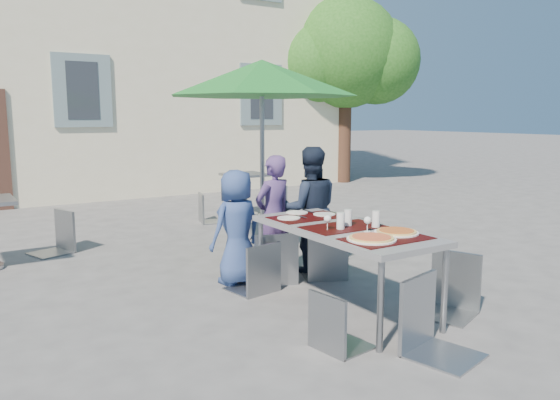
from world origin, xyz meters
TOP-DOWN VIEW (x-y plane):
  - ground at (0.00, 0.00)m, footprint 90.00×90.00m
  - tree at (6.55, 7.54)m, footprint 3.60×3.00m
  - dining_table at (0.50, 0.04)m, footprint 0.80×1.85m
  - pizza_near_left at (0.35, -0.49)m, footprint 0.39×0.39m
  - pizza_near_right at (0.69, -0.41)m, footprint 0.37×0.37m
  - glassware at (0.54, -0.05)m, footprint 0.49×0.34m
  - place_settings at (0.51, 0.68)m, footprint 0.67×0.44m
  - child_0 at (0.05, 1.22)m, footprint 0.63×0.47m
  - child_1 at (0.52, 1.26)m, footprint 0.53×0.40m
  - child_2 at (0.96, 1.21)m, footprint 0.78×0.63m
  - chair_0 at (0.08, 0.85)m, footprint 0.48×0.49m
  - chair_1 at (0.37, 1.01)m, footprint 0.57×0.57m
  - chair_2 at (0.92, 0.86)m, footprint 0.57×0.57m
  - chair_3 at (-0.10, -0.62)m, footprint 0.42×0.42m
  - chair_4 at (1.26, -0.54)m, footprint 0.58×0.57m
  - chair_5 at (0.46, -1.03)m, footprint 0.57×0.57m
  - patio_umbrella at (0.90, 2.15)m, footprint 2.31×2.31m
  - bg_chair_r_0 at (-1.27, 3.59)m, footprint 0.57×0.56m
  - cafe_table_1 at (1.99, 4.59)m, footprint 0.69×0.69m
  - bg_chair_l_1 at (1.16, 4.36)m, footprint 0.49×0.49m
  - bg_chair_r_1 at (2.43, 4.37)m, footprint 0.55×0.54m

SIDE VIEW (x-z plane):
  - ground at x=0.00m, z-range 0.00..0.00m
  - chair_3 at x=-0.10m, z-range 0.07..0.91m
  - cafe_table_1 at x=1.99m, z-range 0.13..0.87m
  - bg_chair_l_1 at x=1.16m, z-range 0.08..0.99m
  - chair_0 at x=0.08m, z-range 0.08..1.03m
  - chair_2 at x=0.92m, z-range 0.09..1.07m
  - bg_chair_r_1 at x=2.43m, z-range 0.09..1.09m
  - bg_chair_r_0 at x=-1.27m, z-range 0.09..1.09m
  - chair_4 at x=1.26m, z-range 0.09..1.09m
  - child_0 at x=0.05m, z-range 0.00..1.19m
  - chair_1 at x=0.37m, z-range 0.09..1.13m
  - chair_5 at x=0.46m, z-range 0.10..1.16m
  - child_1 at x=0.52m, z-range 0.00..1.31m
  - child_2 at x=0.96m, z-range 0.00..1.39m
  - dining_table at x=0.50m, z-range 0.32..1.07m
  - place_settings at x=0.51m, z-range 0.76..0.77m
  - pizza_near_right at x=0.69m, z-range 0.75..0.78m
  - pizza_near_left at x=0.35m, z-range 0.75..0.78m
  - glassware at x=0.54m, z-range 0.75..0.90m
  - patio_umbrella at x=0.90m, z-range 0.95..3.34m
  - tree at x=6.55m, z-range 0.90..5.60m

